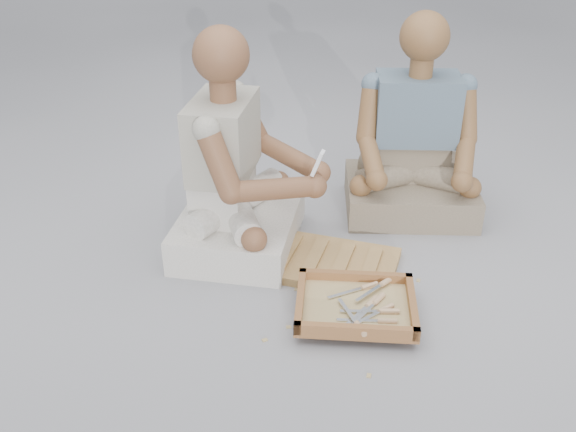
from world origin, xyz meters
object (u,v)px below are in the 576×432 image
(carved_panel, at_px, (330,263))
(companion, at_px, (414,149))
(tool_tray, at_px, (356,306))
(craftsman, at_px, (236,178))

(carved_panel, bearing_deg, companion, 69.44)
(tool_tray, xyz_separation_m, companion, (0.05, 0.93, 0.26))
(carved_panel, height_order, companion, companion)
(carved_panel, relative_size, craftsman, 0.57)
(tool_tray, height_order, companion, companion)
(craftsman, bearing_deg, tool_tray, 52.06)
(carved_panel, distance_m, companion, 0.73)
(carved_panel, relative_size, companion, 0.58)
(craftsman, bearing_deg, carved_panel, 74.52)
(tool_tray, relative_size, craftsman, 0.53)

